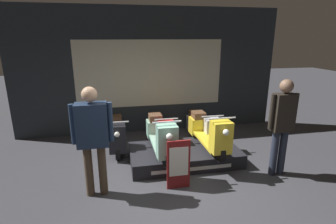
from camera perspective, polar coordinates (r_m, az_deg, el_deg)
The scene contains 11 objects.
ground_plane at distance 4.56m, azimuth 2.06°, elevation -16.81°, with size 30.00×30.00×0.00m, color #38383D.
shop_wall_back at distance 6.87m, azimuth -3.87°, elevation 8.79°, with size 6.87×0.09×3.20m.
display_platform at distance 5.43m, azimuth 3.55°, elevation -9.32°, with size 2.19×1.15×0.29m.
scooter_display_left at distance 5.13m, azimuth -1.64°, elevation -5.17°, with size 0.49×1.73×0.83m.
scooter_display_right at distance 5.38m, azimuth 8.77°, elevation -4.33°, with size 0.49×1.73×0.83m.
scooter_backrow_0 at distance 6.12m, azimuth -11.03°, elevation -4.71°, with size 0.49×1.73×0.83m.
scooter_backrow_1 at distance 6.21m, azimuth -1.52°, elevation -4.11°, with size 0.49×1.73×0.83m.
scooter_backrow_2 at distance 6.45m, azimuth 7.48°, elevation -3.43°, with size 0.49×1.73×0.83m.
person_left_browsing at distance 4.16m, azimuth -16.11°, elevation -4.29°, with size 0.63×0.26×1.78m.
person_right_browsing at distance 5.05m, azimuth 23.60°, elevation -1.83°, with size 0.53×0.23×1.78m.
price_sign_board at distance 4.43m, azimuth 2.30°, elevation -11.34°, with size 0.39×0.04×0.86m.
Camera 1 is at (-0.93, -3.71, 2.49)m, focal length 28.00 mm.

